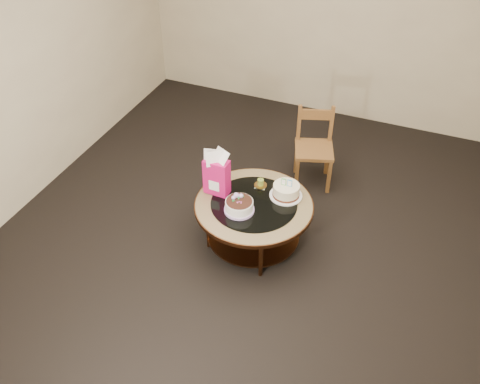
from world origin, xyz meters
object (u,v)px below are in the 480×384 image
at_px(dining_chair, 314,147).
at_px(gift_bag, 217,172).
at_px(coffee_table, 254,210).
at_px(decorated_cake, 239,206).
at_px(cream_cake, 286,191).

bearing_deg(dining_chair, gift_bag, -136.60).
bearing_deg(coffee_table, dining_chair, 78.56).
bearing_deg(decorated_cake, cream_cake, 48.07).
distance_m(decorated_cake, dining_chair, 1.26).
bearing_deg(cream_cake, decorated_cake, -134.58).
distance_m(decorated_cake, cream_cake, 0.45).
bearing_deg(coffee_table, gift_bag, 176.40).
xyz_separation_m(cream_cake, dining_chair, (-0.00, 0.89, -0.11)).
xyz_separation_m(decorated_cake, gift_bag, (-0.27, 0.16, 0.16)).
xyz_separation_m(cream_cake, gift_bag, (-0.57, -0.17, 0.15)).
xyz_separation_m(coffee_table, cream_cake, (0.22, 0.20, 0.14)).
xyz_separation_m(coffee_table, gift_bag, (-0.35, 0.02, 0.29)).
distance_m(coffee_table, cream_cake, 0.32).
bearing_deg(dining_chair, decorated_cake, -122.09).
distance_m(cream_cake, gift_bag, 0.62).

